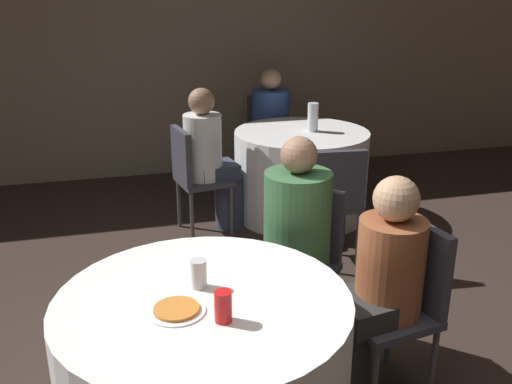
% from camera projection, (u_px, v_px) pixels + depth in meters
% --- Properties ---
extents(wall_back, '(16.00, 0.06, 2.80)m').
position_uv_depth(wall_back, '(145.00, 42.00, 5.76)').
color(wall_back, gray).
rests_on(wall_back, ground_plane).
extents(table_near, '(1.20, 1.20, 0.76)m').
position_uv_depth(table_near, '(206.00, 378.00, 2.39)').
color(table_near, white).
rests_on(table_near, ground_plane).
extents(table_far, '(1.16, 1.16, 0.76)m').
position_uv_depth(table_far, '(301.00, 173.00, 5.00)').
color(table_far, white).
rests_on(table_far, ground_plane).
extents(chair_near_northeast, '(0.57, 0.57, 0.88)m').
position_uv_depth(chair_near_northeast, '(303.00, 251.00, 3.18)').
color(chair_near_northeast, '#383842').
rests_on(chair_near_northeast, ground_plane).
extents(chair_near_east, '(0.47, 0.46, 0.88)m').
position_uv_depth(chair_near_east, '(403.00, 294.00, 2.73)').
color(chair_near_east, '#383842').
rests_on(chair_near_east, ground_plane).
extents(chair_far_south, '(0.44, 0.44, 0.88)m').
position_uv_depth(chair_far_south, '(334.00, 195.00, 4.03)').
color(chair_far_south, '#383842').
rests_on(chair_far_south, ground_plane).
extents(chair_far_west, '(0.47, 0.46, 0.88)m').
position_uv_depth(chair_far_west, '(193.00, 171.00, 4.56)').
color(chair_far_west, '#383842').
rests_on(chair_far_west, ground_plane).
extents(chair_far_north, '(0.41, 0.41, 0.88)m').
position_uv_depth(chair_far_north, '(268.00, 130.00, 5.85)').
color(chair_far_north, '#383842').
rests_on(chair_far_north, ground_plane).
extents(person_white_shirt, '(0.49, 0.34, 1.19)m').
position_uv_depth(person_white_shirt, '(212.00, 161.00, 4.60)').
color(person_white_shirt, '#33384C').
rests_on(person_white_shirt, ground_plane).
extents(person_green_jacket, '(0.49, 0.49, 1.21)m').
position_uv_depth(person_green_jacket, '(292.00, 247.00, 3.02)').
color(person_green_jacket, '#33384C').
rests_on(person_green_jacket, ground_plane).
extents(person_floral_shirt, '(0.49, 0.35, 1.14)m').
position_uv_depth(person_floral_shirt, '(375.00, 294.00, 2.66)').
color(person_floral_shirt, '#282828').
rests_on(person_floral_shirt, ground_plane).
extents(person_blue_shirt, '(0.37, 0.53, 1.17)m').
position_uv_depth(person_blue_shirt, '(272.00, 127.00, 5.68)').
color(person_blue_shirt, '#33384C').
rests_on(person_blue_shirt, ground_plane).
extents(pizza_plate_near, '(0.23, 0.23, 0.02)m').
position_uv_depth(pizza_plate_near, '(176.00, 310.00, 2.17)').
color(pizza_plate_near, white).
rests_on(pizza_plate_near, table_near).
extents(soda_can_red, '(0.07, 0.07, 0.12)m').
position_uv_depth(soda_can_red, '(223.00, 306.00, 2.09)').
color(soda_can_red, red).
rests_on(soda_can_red, table_near).
extents(soda_can_silver, '(0.07, 0.07, 0.12)m').
position_uv_depth(soda_can_silver, '(199.00, 274.00, 2.33)').
color(soda_can_silver, silver).
rests_on(soda_can_silver, table_near).
extents(bottle_far, '(0.09, 0.09, 0.24)m').
position_uv_depth(bottle_far, '(313.00, 117.00, 4.84)').
color(bottle_far, silver).
rests_on(bottle_far, table_far).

